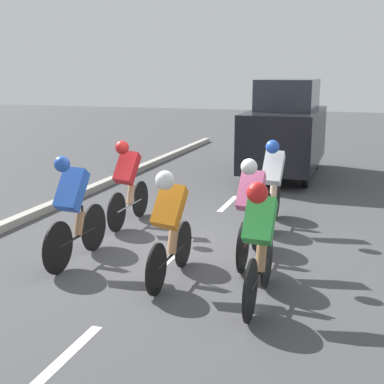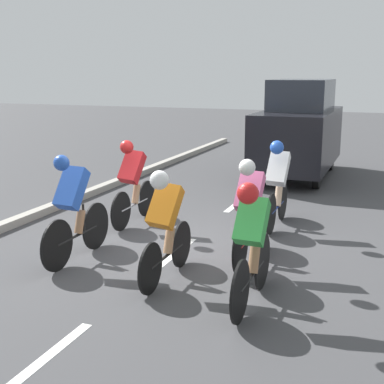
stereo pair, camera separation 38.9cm
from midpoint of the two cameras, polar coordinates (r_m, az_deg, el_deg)
name	(u,v)px [view 2 (the right image)]	position (r m, az deg, el deg)	size (l,w,h in m)	color
ground_plane	(181,249)	(8.21, 0.16, -6.10)	(60.00, 60.00, 0.00)	#424244
lane_stripe_near	(48,356)	(5.45, -13.06, -16.69)	(0.12, 1.40, 0.01)	white
lane_stripe_mid	(176,252)	(8.05, -0.28, -6.45)	(0.12, 1.40, 0.01)	white
lane_stripe_far	(236,204)	(10.98, 5.76, -1.28)	(0.12, 1.40, 0.01)	white
curb	(3,226)	(9.61, -18.42, -3.51)	(0.20, 25.16, 0.14)	#A8A399
cyclist_pink	(250,209)	(7.45, 7.65, -1.78)	(0.34, 1.68, 1.53)	black
cyclist_green	(252,241)	(6.07, 8.20, -5.19)	(0.33, 1.72, 1.51)	black
cyclist_blue	(73,206)	(7.62, -11.11, -1.49)	(0.34, 1.72, 1.57)	black
cyclist_orange	(165,222)	(6.73, -1.22, -3.21)	(0.37, 1.65, 1.50)	black
cyclist_red	(132,180)	(9.35, -5.19, 1.31)	(0.37, 1.68, 1.53)	black
cyclist_white	(278,182)	(9.24, 10.32, 1.07)	(0.35, 1.65, 1.55)	black
support_car	(299,130)	(13.95, 12.17, 6.51)	(1.70, 4.14, 2.45)	black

